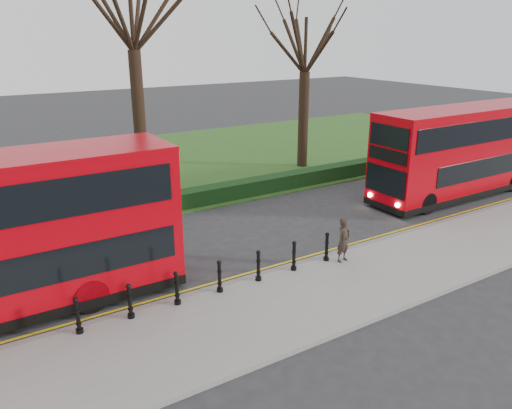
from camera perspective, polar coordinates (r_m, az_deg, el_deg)
ground at (r=16.71m, az=-7.14°, el=-8.61°), size 120.00×120.00×0.00m
pavement at (r=14.34m, az=-1.89°, el=-13.12°), size 60.00×4.00×0.15m
kerb at (r=15.87m, az=-5.59°, el=-9.82°), size 60.00×0.25×0.16m
grass_verge at (r=30.16m, az=-19.44°, el=3.15°), size 60.00×18.00×0.06m
hedge at (r=22.44m, az=-14.63°, el=-0.64°), size 60.00×0.90×0.80m
yellow_line_outer at (r=16.14m, az=-6.07°, el=-9.59°), size 60.00×0.10×0.01m
yellow_line_inner at (r=16.30m, az=-6.38°, el=-9.30°), size 60.00×0.10×0.01m
tree_right at (r=29.67m, az=5.71°, el=18.31°), size 6.52×6.52×10.19m
bollard_row at (r=15.43m, az=-4.19°, el=-8.25°), size 8.60×0.15×1.00m
bus_rear at (r=26.78m, az=22.85°, el=5.62°), size 10.95×2.51×4.35m
pedestrian at (r=17.52m, az=9.99°, el=-4.01°), size 0.63×0.48×1.58m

